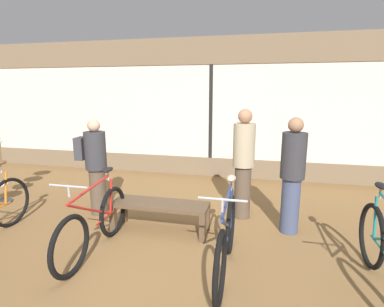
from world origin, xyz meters
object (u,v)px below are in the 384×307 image
bicycle_left (95,224)px  customer_near_rack (95,164)px  display_bench (160,208)px  bicycle_right (226,240)px  customer_mid_floor (243,162)px  customer_by_window (292,174)px

bicycle_left → customer_near_rack: bearing=119.1°
display_bench → bicycle_left: bearing=-129.7°
bicycle_left → customer_near_rack: 1.37m
bicycle_left → customer_near_rack: (-0.62, 1.12, 0.47)m
bicycle_right → customer_mid_floor: 1.67m
customer_by_window → customer_mid_floor: (-0.70, 0.37, 0.05)m
customer_near_rack → customer_by_window: 3.07m
bicycle_left → bicycle_right: bicycle_right is taller
bicycle_left → customer_by_window: (2.44, 1.14, 0.49)m
display_bench → bicycle_right: bearing=-37.6°
display_bench → customer_near_rack: 1.38m
bicycle_left → bicycle_right: (1.66, -0.07, 0.02)m
bicycle_right → display_bench: bicycle_right is taller
bicycle_right → customer_near_rack: (-2.29, 1.19, 0.45)m
customer_by_window → customer_near_rack: bearing=-179.7°
bicycle_right → customer_mid_floor: bearing=87.3°
bicycle_right → customer_mid_floor: customer_mid_floor is taller
customer_near_rack → customer_mid_floor: bearing=9.4°
display_bench → customer_mid_floor: size_ratio=0.80×
bicycle_right → customer_by_window: size_ratio=1.03×
customer_near_rack → display_bench: bearing=-17.3°
bicycle_left → customer_by_window: bearing=25.0°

